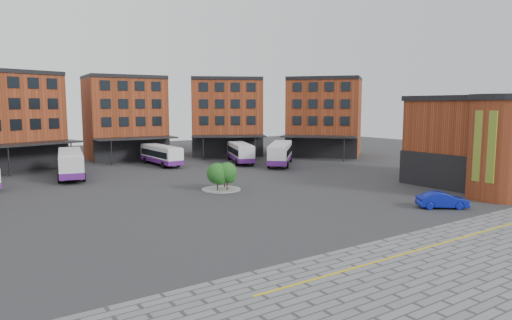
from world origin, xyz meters
TOP-DOWN VIEW (x-y plane):
  - ground at (0.00, 0.00)m, footprint 160.00×160.00m
  - yellow_line at (2.00, -14.00)m, footprint 26.00×0.15m
  - main_building at (-4.77, 38.25)m, footprint 94.14×42.48m
  - east_building at (28.70, -3.06)m, footprint 17.40×15.40m
  - tree_island at (1.90, 11.44)m, footprint 4.40×4.40m
  - bus_c at (-10.07, 30.65)m, footprint 5.23×12.89m
  - bus_d at (4.54, 35.62)m, footprint 2.95×11.14m
  - bus_e at (16.72, 31.41)m, footprint 6.63×11.53m
  - bus_f at (20.40, 25.33)m, footprint 10.49×11.20m
  - blue_car at (14.49, -7.44)m, footprint 4.65×3.94m

SIDE VIEW (x-z plane):
  - ground at x=0.00m, z-range 0.00..0.00m
  - yellow_line at x=2.00m, z-range 0.02..0.04m
  - blue_car at x=14.49m, z-range 0.00..1.50m
  - bus_d at x=4.54m, z-range 0.13..3.26m
  - bus_e at x=16.72m, z-range 0.13..3.34m
  - tree_island at x=1.90m, z-range 0.15..3.38m
  - bus_f at x=20.40m, z-range 0.15..3.67m
  - bus_c at x=-10.07m, z-range 0.15..3.69m
  - east_building at x=28.70m, z-range -0.01..10.59m
  - main_building at x=-4.77m, z-range -0.07..14.53m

